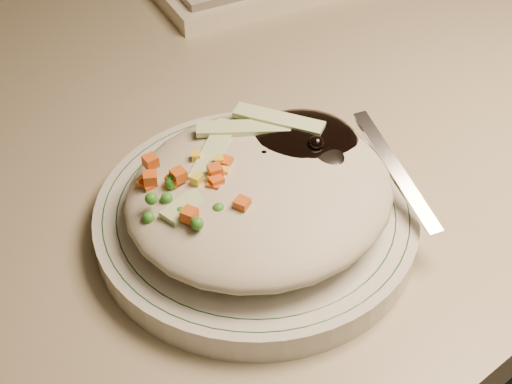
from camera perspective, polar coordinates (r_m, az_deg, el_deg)
desk at (r=0.79m, az=-3.66°, el=-4.27°), size 1.40×0.70×0.74m
plate at (r=0.52m, az=-0.00°, el=-2.11°), size 0.23×0.23×0.02m
plate_rim at (r=0.51m, az=-0.00°, el=-1.32°), size 0.22×0.22×0.00m
meal at (r=0.50m, az=0.45°, el=0.64°), size 0.21×0.19×0.05m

